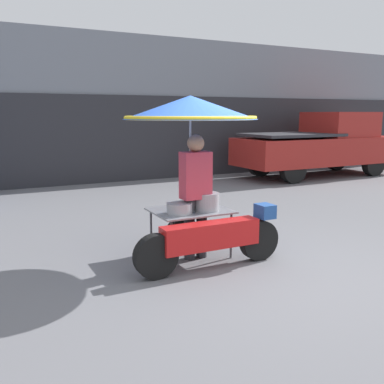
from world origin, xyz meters
name	(u,v)px	position (x,y,z in m)	size (l,w,h in m)	color
ground_plane	(264,271)	(0.00, 0.00, 0.00)	(36.00, 36.00, 0.00)	slate
shopfront_building	(89,109)	(0.00, 8.61, 2.02)	(28.00, 2.06, 4.06)	gray
vendor_motorcycle_cart	(193,135)	(-0.53, 0.88, 1.63)	(1.98, 1.73, 2.12)	black
vendor_person	(196,190)	(-0.52, 0.83, 0.92)	(0.38, 0.22, 1.64)	#2D2D33
pickup_truck	(321,145)	(6.45, 5.91, 0.95)	(5.26, 1.82, 1.94)	black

